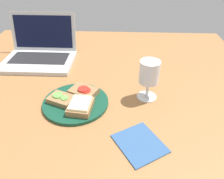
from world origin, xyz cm
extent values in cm
cube|color=#9E6B3D|center=(0.00, 0.00, 1.50)|extent=(140.00, 140.00, 3.00)
cylinder|color=#144733|center=(-7.56, -7.59, 3.61)|extent=(24.06, 24.06, 1.23)
cube|color=#937047|center=(-5.20, -3.13, 5.42)|extent=(12.03, 10.75, 2.39)
cylinder|color=red|center=(-5.12, -3.56, 6.96)|extent=(4.09, 4.09, 0.70)
cylinder|color=red|center=(-4.10, -4.13, 6.83)|extent=(3.67, 3.67, 0.42)
cube|color=#937047|center=(-12.61, -7.78, 5.16)|extent=(11.11, 9.68, 1.88)
cylinder|color=#6BB74C|center=(-13.85, -7.48, 6.34)|extent=(2.81, 2.81, 0.47)
cylinder|color=#6BB74C|center=(-14.11, -6.92, 6.34)|extent=(3.60, 3.60, 0.48)
cylinder|color=#6BB74C|center=(-11.29, -8.47, 6.29)|extent=(2.67, 2.67, 0.38)
cube|color=#937047|center=(-4.88, -11.87, 5.33)|extent=(8.93, 10.49, 2.22)
cube|color=#F4EAB7|center=(-4.88, -11.87, 6.86)|extent=(7.46, 8.82, 0.83)
cylinder|color=white|center=(18.98, -1.95, 3.20)|extent=(7.51, 7.51, 0.40)
cylinder|color=white|center=(18.98, -1.95, 6.68)|extent=(1.15, 1.15, 6.55)
cylinder|color=white|center=(18.98, -1.95, 14.15)|extent=(7.37, 7.37, 8.40)
cylinder|color=white|center=(18.98, -1.95, 12.62)|extent=(6.78, 6.78, 5.34)
cube|color=silver|center=(-31.71, 23.30, 3.94)|extent=(33.75, 23.56, 1.88)
cube|color=#232326|center=(-31.71, 25.42, 4.96)|extent=(27.68, 12.96, 0.16)
cube|color=silver|center=(-31.71, 37.13, 14.27)|extent=(33.08, 4.86, 18.94)
cube|color=black|center=(-31.71, 36.63, 14.27)|extent=(29.70, 3.59, 15.80)
cube|color=#33598C|center=(14.97, -25.75, 3.20)|extent=(17.74, 18.30, 0.40)
camera|label=1|loc=(8.92, -70.41, 53.15)|focal=35.00mm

